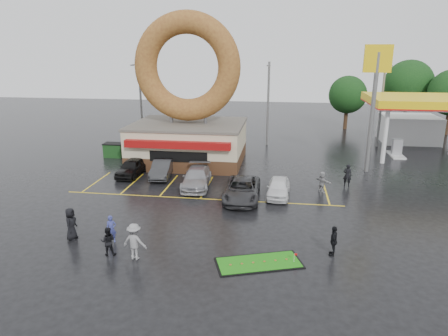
# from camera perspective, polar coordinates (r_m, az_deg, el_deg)

# --- Properties ---
(ground) EXTENTS (120.00, 120.00, 0.00)m
(ground) POSITION_cam_1_polar(r_m,az_deg,el_deg) (25.44, -4.95, -7.09)
(ground) COLOR black
(ground) RESTS_ON ground
(donut_shop) EXTENTS (10.20, 8.70, 13.50)m
(donut_shop) POSITION_cam_1_polar(r_m,az_deg,el_deg) (37.08, -5.14, 7.60)
(donut_shop) COLOR #472B19
(donut_shop) RESTS_ON ground
(gas_station) EXTENTS (12.30, 13.65, 5.90)m
(gas_station) POSITION_cam_1_polar(r_m,az_deg,el_deg) (46.42, 26.56, 6.78)
(gas_station) COLOR silver
(gas_station) RESTS_ON ground
(shell_sign) EXTENTS (2.20, 0.36, 10.60)m
(shell_sign) POSITION_cam_1_polar(r_m,az_deg,el_deg) (35.59, 20.79, 10.98)
(shell_sign) COLOR slate
(shell_sign) RESTS_ON ground
(streetlight_left) EXTENTS (0.40, 2.21, 9.00)m
(streetlight_left) POSITION_cam_1_polar(r_m,az_deg,el_deg) (45.63, -11.83, 9.39)
(streetlight_left) COLOR slate
(streetlight_left) RESTS_ON ground
(streetlight_mid) EXTENTS (0.40, 2.21, 9.00)m
(streetlight_mid) POSITION_cam_1_polar(r_m,az_deg,el_deg) (43.95, 6.31, 9.37)
(streetlight_mid) COLOR slate
(streetlight_mid) RESTS_ON ground
(streetlight_right) EXTENTS (0.40, 2.21, 9.00)m
(streetlight_right) POSITION_cam_1_polar(r_m,az_deg,el_deg) (46.13, 21.60, 8.67)
(streetlight_right) COLOR slate
(streetlight_right) RESTS_ON ground
(tree_far_c) EXTENTS (6.30, 6.30, 9.00)m
(tree_far_c) POSITION_cam_1_polar(r_m,az_deg,el_deg) (59.19, 24.87, 10.82)
(tree_far_c) COLOR #332114
(tree_far_c) RESTS_ON ground
(tree_far_d) EXTENTS (4.90, 4.90, 7.00)m
(tree_far_d) POSITION_cam_1_polar(r_m,az_deg,el_deg) (55.62, 17.26, 9.96)
(tree_far_d) COLOR #332114
(tree_far_d) RESTS_ON ground
(car_black) EXTENTS (1.83, 4.23, 1.42)m
(car_black) POSITION_cam_1_polar(r_m,az_deg,el_deg) (34.33, -13.03, 0.09)
(car_black) COLOR black
(car_black) RESTS_ON ground
(car_dgrey) EXTENTS (1.93, 4.42, 1.41)m
(car_dgrey) POSITION_cam_1_polar(r_m,az_deg,el_deg) (33.50, -8.82, -0.08)
(car_dgrey) COLOR #2A2A2C
(car_dgrey) RESTS_ON ground
(car_silver) EXTENTS (2.42, 5.11, 1.44)m
(car_silver) POSITION_cam_1_polar(r_m,az_deg,el_deg) (30.77, -3.93, -1.39)
(car_silver) COLOR #96959A
(car_silver) RESTS_ON ground
(car_grey) EXTENTS (2.49, 5.27, 1.45)m
(car_grey) POSITION_cam_1_polar(r_m,az_deg,el_deg) (28.14, 2.59, -3.09)
(car_grey) COLOR #303033
(car_grey) RESTS_ON ground
(car_white) EXTENTS (1.75, 3.95, 1.32)m
(car_white) POSITION_cam_1_polar(r_m,az_deg,el_deg) (28.98, 7.78, -2.78)
(car_white) COLOR white
(car_white) RESTS_ON ground
(person_blue) EXTENTS (0.64, 0.52, 1.53)m
(person_blue) POSITION_cam_1_polar(r_m,az_deg,el_deg) (22.89, -15.81, -8.38)
(person_blue) COLOR navy
(person_blue) RESTS_ON ground
(person_blackjkt) EXTENTS (0.85, 0.73, 1.53)m
(person_blackjkt) POSITION_cam_1_polar(r_m,az_deg,el_deg) (21.56, -16.23, -10.02)
(person_blackjkt) COLOR black
(person_blackjkt) RESTS_ON ground
(person_hoodie) EXTENTS (1.31, 0.86, 1.91)m
(person_hoodie) POSITION_cam_1_polar(r_m,az_deg,el_deg) (20.77, -12.66, -10.22)
(person_hoodie) COLOR gray
(person_hoodie) RESTS_ON ground
(person_bystander) EXTENTS (0.67, 0.95, 1.84)m
(person_bystander) POSITION_cam_1_polar(r_m,az_deg,el_deg) (23.83, -21.02, -7.46)
(person_bystander) COLOR black
(person_bystander) RESTS_ON ground
(person_cameraman) EXTENTS (0.55, 0.99, 1.60)m
(person_cameraman) POSITION_cam_1_polar(r_m,az_deg,el_deg) (21.45, 15.39, -9.98)
(person_cameraman) COLOR black
(person_cameraman) RESTS_ON ground
(person_walker_near) EXTENTS (1.30, 1.40, 1.56)m
(person_walker_near) POSITION_cam_1_polar(r_m,az_deg,el_deg) (30.43, 13.84, -1.93)
(person_walker_near) COLOR gray
(person_walker_near) RESTS_ON ground
(person_walker_far) EXTENTS (0.73, 0.58, 1.76)m
(person_walker_far) POSITION_cam_1_polar(r_m,az_deg,el_deg) (32.23, 17.21, -0.98)
(person_walker_far) COLOR black
(person_walker_far) RESTS_ON ground
(dumpster) EXTENTS (1.81, 1.22, 1.30)m
(dumpster) POSITION_cam_1_polar(r_m,az_deg,el_deg) (40.86, -15.44, 2.44)
(dumpster) COLOR #1B461B
(dumpster) RESTS_ON ground
(putting_green) EXTENTS (4.58, 3.10, 0.53)m
(putting_green) POSITION_cam_1_polar(r_m,az_deg,el_deg) (20.38, 4.99, -13.34)
(putting_green) COLOR black
(putting_green) RESTS_ON ground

